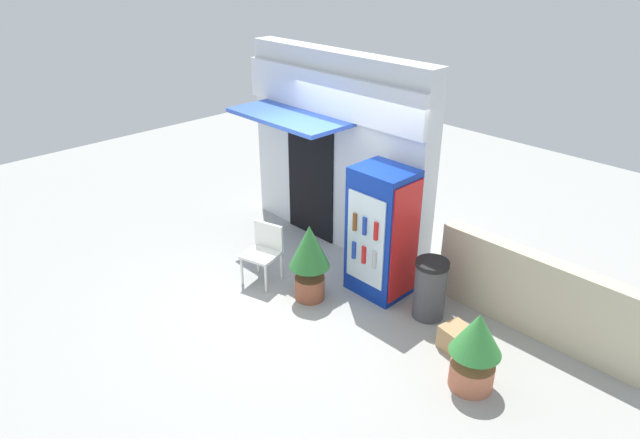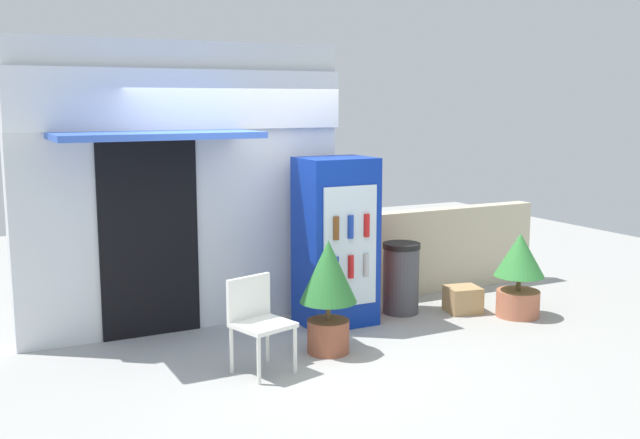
% 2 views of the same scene
% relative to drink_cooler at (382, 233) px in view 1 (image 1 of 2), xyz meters
% --- Properties ---
extents(ground, '(16.00, 16.00, 0.00)m').
position_rel_drink_cooler_xyz_m(ground, '(-0.86, -0.75, -0.89)').
color(ground, '#A3A39E').
extents(storefront_building, '(3.42, 1.20, 2.97)m').
position_rel_drink_cooler_xyz_m(storefront_building, '(-1.49, 0.63, 0.64)').
color(storefront_building, silver).
rests_on(storefront_building, ground).
extents(drink_cooler, '(0.79, 0.67, 1.79)m').
position_rel_drink_cooler_xyz_m(drink_cooler, '(0.00, 0.00, 0.00)').
color(drink_cooler, '#0C2D9E').
rests_on(drink_cooler, ground).
extents(plastic_chair, '(0.56, 0.55, 0.84)m').
position_rel_drink_cooler_xyz_m(plastic_chair, '(-1.31, -0.95, -0.40)').
color(plastic_chair, white).
rests_on(plastic_chair, ground).
extents(potted_plant_near_shop, '(0.54, 0.54, 1.09)m').
position_rel_drink_cooler_xyz_m(potted_plant_near_shop, '(-0.53, -0.81, -0.25)').
color(potted_plant_near_shop, '#995138').
rests_on(potted_plant_near_shop, ground).
extents(potted_plant_curbside, '(0.55, 0.55, 0.94)m').
position_rel_drink_cooler_xyz_m(potted_plant_curbside, '(1.91, -0.71, -0.37)').
color(potted_plant_curbside, '#BC6B4C').
rests_on(potted_plant_curbside, ground).
extents(trash_bin, '(0.42, 0.42, 0.80)m').
position_rel_drink_cooler_xyz_m(trash_bin, '(0.83, 0.00, -0.49)').
color(trash_bin, '#47474C').
rests_on(trash_bin, ground).
extents(stone_boundary_wall, '(2.62, 0.22, 1.04)m').
position_rel_drink_cooler_xyz_m(stone_boundary_wall, '(1.90, 0.65, -0.37)').
color(stone_boundary_wall, beige).
rests_on(stone_boundary_wall, ground).
extents(cardboard_box, '(0.42, 0.39, 0.29)m').
position_rel_drink_cooler_xyz_m(cardboard_box, '(1.47, -0.30, -0.75)').
color(cardboard_box, tan).
rests_on(cardboard_box, ground).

